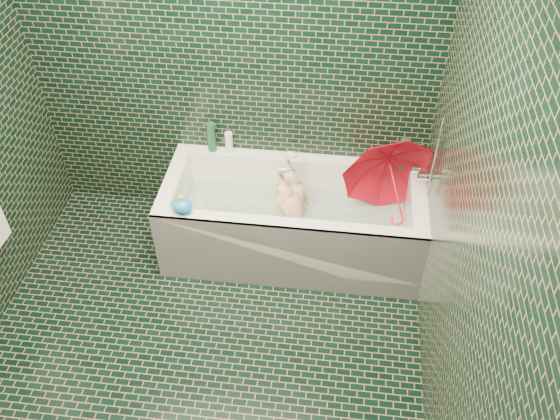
# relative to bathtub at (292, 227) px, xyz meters

# --- Properties ---
(floor) EXTENTS (2.80, 2.80, 0.00)m
(floor) POSITION_rel_bathtub_xyz_m (-0.45, -1.01, -0.21)
(floor) COLOR black
(floor) RESTS_ON ground
(wall_back) EXTENTS (2.80, 0.00, 2.80)m
(wall_back) POSITION_rel_bathtub_xyz_m (-0.45, 0.39, 1.04)
(wall_back) COLOR black
(wall_back) RESTS_ON floor
(wall_right) EXTENTS (0.00, 2.80, 2.80)m
(wall_right) POSITION_rel_bathtub_xyz_m (0.85, -1.01, 1.04)
(wall_right) COLOR black
(wall_right) RESTS_ON floor
(bathtub) EXTENTS (1.70, 0.75, 0.55)m
(bathtub) POSITION_rel_bathtub_xyz_m (0.00, 0.00, 0.00)
(bathtub) COLOR white
(bathtub) RESTS_ON floor
(bath_mat) EXTENTS (1.35, 0.47, 0.01)m
(bath_mat) POSITION_rel_bathtub_xyz_m (0.00, 0.02, -0.06)
(bath_mat) COLOR #51C727
(bath_mat) RESTS_ON bathtub
(water) EXTENTS (1.48, 0.53, 0.00)m
(water) POSITION_rel_bathtub_xyz_m (0.00, 0.02, 0.09)
(water) COLOR silver
(water) RESTS_ON bathtub
(faucet) EXTENTS (0.18, 0.19, 0.55)m
(faucet) POSITION_rel_bathtub_xyz_m (0.81, 0.01, 0.56)
(faucet) COLOR silver
(faucet) RESTS_ON wall_right
(child) EXTENTS (0.95, 0.55, 0.35)m
(child) POSITION_rel_bathtub_xyz_m (0.01, 0.03, 0.10)
(child) COLOR #DFB38B
(child) RESTS_ON bathtub
(umbrella) EXTENTS (0.83, 0.82, 0.80)m
(umbrella) POSITION_rel_bathtub_xyz_m (0.64, 0.04, 0.39)
(umbrella) COLOR red
(umbrella) RESTS_ON bathtub
(soap_bottle_a) EXTENTS (0.11, 0.11, 0.23)m
(soap_bottle_a) POSITION_rel_bathtub_xyz_m (0.80, 0.34, 0.34)
(soap_bottle_a) COLOR white
(soap_bottle_a) RESTS_ON bathtub
(soap_bottle_b) EXTENTS (0.11, 0.11, 0.21)m
(soap_bottle_b) POSITION_rel_bathtub_xyz_m (0.78, 0.33, 0.34)
(soap_bottle_b) COLOR #5C207B
(soap_bottle_b) RESTS_ON bathtub
(soap_bottle_c) EXTENTS (0.15, 0.15, 0.15)m
(soap_bottle_c) POSITION_rel_bathtub_xyz_m (0.72, 0.32, 0.34)
(soap_bottle_c) COLOR #144923
(soap_bottle_c) RESTS_ON bathtub
(bottle_right_tall) EXTENTS (0.06, 0.06, 0.22)m
(bottle_right_tall) POSITION_rel_bathtub_xyz_m (0.69, 0.31, 0.45)
(bottle_right_tall) COLOR #144923
(bottle_right_tall) RESTS_ON bathtub
(bottle_right_pump) EXTENTS (0.07, 0.07, 0.17)m
(bottle_right_pump) POSITION_rel_bathtub_xyz_m (0.80, 0.34, 0.42)
(bottle_right_pump) COLOR silver
(bottle_right_pump) RESTS_ON bathtub
(bottle_left_tall) EXTENTS (0.08, 0.08, 0.22)m
(bottle_left_tall) POSITION_rel_bathtub_xyz_m (-0.60, 0.35, 0.45)
(bottle_left_tall) COLOR #144923
(bottle_left_tall) RESTS_ON bathtub
(bottle_left_short) EXTENTS (0.06, 0.06, 0.16)m
(bottle_left_short) POSITION_rel_bathtub_xyz_m (-0.48, 0.35, 0.42)
(bottle_left_short) COLOR white
(bottle_left_short) RESTS_ON bathtub
(rubber_duck) EXTENTS (0.11, 0.07, 0.09)m
(rubber_duck) POSITION_rel_bathtub_xyz_m (0.44, 0.31, 0.38)
(rubber_duck) COLOR yellow
(rubber_duck) RESTS_ON bathtub
(bath_toy) EXTENTS (0.16, 0.14, 0.13)m
(bath_toy) POSITION_rel_bathtub_xyz_m (-0.65, -0.29, 0.39)
(bath_toy) COLOR #197DE2
(bath_toy) RESTS_ON bathtub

